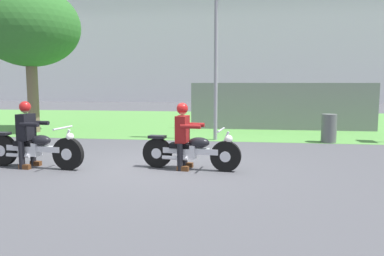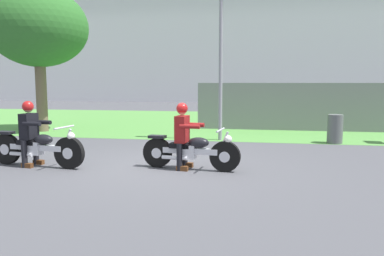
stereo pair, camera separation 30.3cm
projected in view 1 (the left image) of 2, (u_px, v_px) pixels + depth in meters
The scene contains 11 objects.
ground at pixel (158, 166), 8.22m from camera, with size 120.00×120.00×0.00m, color #4C4C51.
grass_verge at pixel (204, 121), 17.77m from camera, with size 60.00×12.00×0.01m, color #549342.
stadium_facade at pixel (200, 15), 37.99m from camera, with size 56.67×8.00×17.02m, color silver.
motorcycle_lead at pixel (191, 151), 7.90m from camera, with size 2.11×0.66×0.87m.
rider_lead at pixel (183, 131), 7.90m from camera, with size 0.59×0.50×1.40m.
motorcycle_follow at pixel (35, 149), 8.06m from camera, with size 2.30×0.66×0.90m.
rider_follow at pixel (27, 129), 8.05m from camera, with size 0.59×0.50×1.42m.
tree_roadside at pixel (30, 27), 13.54m from camera, with size 3.56×3.56×5.23m.
streetlight_pole at pixel (220, 31), 11.62m from camera, with size 0.96×0.20×5.39m.
trash_can at pixel (329, 128), 11.46m from camera, with size 0.45×0.45×0.87m, color #595E5B.
fence_segment at pixel (282, 107), 14.47m from camera, with size 7.00×0.06×1.80m, color slate.
Camera 1 is at (1.83, -7.89, 1.81)m, focal length 35.47 mm.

